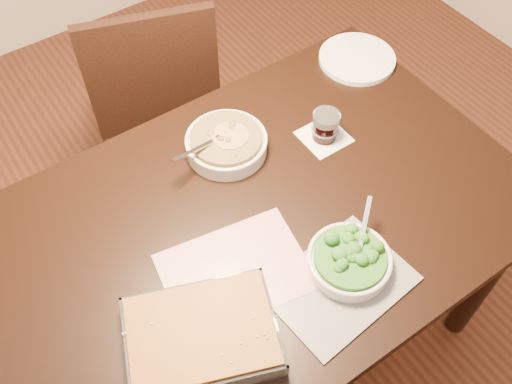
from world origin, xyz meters
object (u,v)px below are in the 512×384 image
(broccoli_bowl, at_px, (349,261))
(dinner_plate, at_px, (357,59))
(table, at_px, (255,238))
(stew_bowl, at_px, (226,143))
(wine_tumbler, at_px, (325,125))
(chair_far, at_px, (155,92))
(baking_dish, at_px, (202,335))

(broccoli_bowl, relative_size, dinner_plate, 0.84)
(table, distance_m, stew_bowl, 0.27)
(wine_tumbler, distance_m, chair_far, 0.76)
(stew_bowl, distance_m, dinner_plate, 0.54)
(table, bearing_deg, dinner_plate, 27.39)
(dinner_plate, bearing_deg, baking_dish, -149.72)
(table, height_order, dinner_plate, dinner_plate)
(baking_dish, distance_m, dinner_plate, 1.02)
(table, distance_m, wine_tumbler, 0.36)
(chair_far, bearing_deg, stew_bowl, 104.25)
(table, height_order, broccoli_bowl, broccoli_bowl)
(table, bearing_deg, baking_dish, -144.00)
(stew_bowl, xyz_separation_m, chair_far, (0.04, 0.56, -0.27))
(stew_bowl, bearing_deg, wine_tumbler, -24.19)
(table, distance_m, chair_far, 0.81)
(baking_dish, bearing_deg, stew_bowl, 72.71)
(table, xyz_separation_m, wine_tumbler, (0.31, 0.12, 0.14))
(baking_dish, distance_m, wine_tumbler, 0.67)
(chair_far, bearing_deg, dinner_plate, 154.54)
(baking_dish, height_order, chair_far, chair_far)
(baking_dish, xyz_separation_m, chair_far, (0.38, 0.99, -0.27))
(baking_dish, relative_size, chair_far, 0.42)
(baking_dish, relative_size, dinner_plate, 1.62)
(table, xyz_separation_m, broccoli_bowl, (0.10, -0.24, 0.12))
(baking_dish, bearing_deg, wine_tumbler, 49.25)
(chair_far, bearing_deg, broccoli_bowl, 108.37)
(baking_dish, distance_m, chair_far, 1.09)
(baking_dish, xyz_separation_m, dinner_plate, (0.88, 0.51, -0.02))
(stew_bowl, distance_m, broccoli_bowl, 0.47)
(wine_tumbler, xyz_separation_m, chair_far, (-0.21, 0.67, -0.29))
(table, xyz_separation_m, baking_dish, (-0.28, -0.20, 0.12))
(table, height_order, stew_bowl, stew_bowl)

